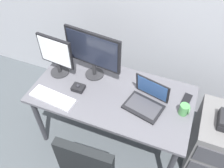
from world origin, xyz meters
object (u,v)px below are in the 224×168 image
file_cabinet (215,142)px  trackball_mouse (78,88)px  monitor_main (93,52)px  monitor_side (56,55)px  cell_phone (187,99)px  keyboard (53,98)px  laptop (147,100)px  coffee_mug (184,109)px

file_cabinet → trackball_mouse: (-1.30, -0.17, 0.41)m
monitor_main → monitor_side: bearing=-163.8°
monitor_main → cell_phone: bearing=0.5°
keyboard → cell_phone: 1.17m
file_cabinet → laptop: 0.82m
laptop → coffee_mug: size_ratio=3.63×
cell_phone → laptop: bearing=-142.3°
coffee_mug → cell_phone: bearing=88.1°
laptop → file_cabinet: bearing=9.4°
monitor_main → keyboard: monitor_main is taller
monitor_main → monitor_side: (-0.33, -0.10, -0.06)m
monitor_main → trackball_mouse: 0.35m
cell_phone → monitor_main: bearing=-170.9°
monitor_side → trackball_mouse: monitor_side is taller
keyboard → cell_phone: (1.10, 0.42, -0.01)m
laptop → monitor_side: bearing=175.2°
file_cabinet → laptop: size_ratio=1.75×
monitor_side → coffee_mug: 1.22m
keyboard → coffee_mug: coffee_mug is taller
monitor_side → coffee_mug: size_ratio=4.07×
keyboard → trackball_mouse: trackball_mouse is taller
laptop → coffee_mug: (0.31, 0.02, -0.00)m
monitor_side → trackball_mouse: 0.36m
file_cabinet → keyboard: size_ratio=1.51×
monitor_side → keyboard: bearing=-70.3°
monitor_side → coffee_mug: (1.20, -0.05, -0.17)m
monitor_side → laptop: size_ratio=1.12×
monitor_main → coffee_mug: size_ratio=5.45×
keyboard → coffee_mug: 1.12m
monitor_main → coffee_mug: bearing=-9.7°
laptop → coffee_mug: bearing=3.7°
laptop → coffee_mug: laptop is taller
laptop → trackball_mouse: bearing=-174.6°
monitor_main → keyboard: size_ratio=1.29×
trackball_mouse → cell_phone: bearing=14.1°
monitor_side → trackball_mouse: (0.27, -0.13, -0.20)m
monitor_main → monitor_side: size_ratio=1.34×
keyboard → cell_phone: keyboard is taller
file_cabinet → keyboard: 1.56m
laptop → trackball_mouse: laptop is taller
keyboard → laptop: size_ratio=1.16×
laptop → cell_phone: 0.37m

